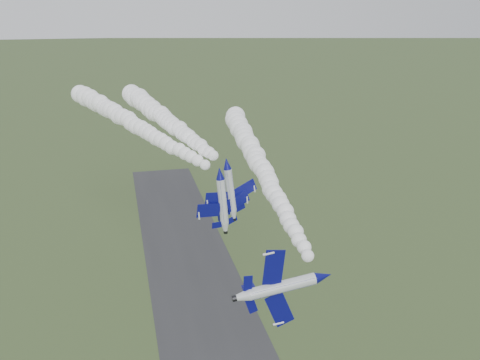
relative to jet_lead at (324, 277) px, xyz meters
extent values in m
cube|color=#2F2F32|center=(-7.92, 33.34, -35.70)|extent=(24.00, 260.00, 0.04)
cylinder|color=silver|center=(-0.05, 0.11, -0.01)|extent=(1.90, 8.84, 1.79)
cone|color=#0B0C68|center=(-0.12, -5.45, -0.01)|extent=(1.82, 2.33, 1.79)
cone|color=silver|center=(0.02, 5.47, -0.01)|extent=(1.81, 1.91, 1.79)
cylinder|color=black|center=(0.04, 6.52, -0.01)|extent=(0.91, 0.64, 0.91)
ellipsoid|color=black|center=(0.51, -2.16, 0.08)|extent=(1.23, 3.04, 1.19)
cube|color=#0B0C68|center=(-0.65, 0.96, 3.09)|extent=(0.88, 2.53, 4.80)
cube|color=#0B0C68|center=(0.26, 0.95, -3.15)|extent=(0.88, 2.53, 4.80)
cube|color=#0B0C68|center=(-0.23, 4.52, 1.65)|extent=(0.42, 1.16, 2.09)
cube|color=#0B0C68|center=(0.25, 4.52, -1.67)|extent=(0.42, 1.16, 2.09)
cube|color=#0B0C68|center=(1.36, 4.25, 0.19)|extent=(2.33, 1.71, 0.46)
cylinder|color=silver|center=(-9.16, 23.29, 7.50)|extent=(3.97, 7.93, 1.53)
cone|color=#0B0C68|center=(-7.57, 18.60, 7.50)|extent=(2.11, 2.44, 1.53)
cone|color=silver|center=(-10.69, 27.81, 7.50)|extent=(1.99, 2.09, 1.53)
cylinder|color=black|center=(-11.00, 28.69, 7.50)|extent=(0.91, 0.78, 0.77)
ellipsoid|color=black|center=(-8.56, 21.36, 8.02)|extent=(1.83, 2.88, 1.02)
cube|color=#0B0C68|center=(-12.03, 23.11, 7.09)|extent=(4.79, 3.51, 0.53)
cube|color=#0B0C68|center=(-6.74, 24.90, 7.62)|extent=(4.79, 3.51, 0.53)
cube|color=#0B0C68|center=(-11.83, 26.53, 7.36)|extent=(2.10, 1.58, 0.27)
cube|color=#0B0C68|center=(-9.01, 27.49, 7.63)|extent=(2.10, 1.58, 0.27)
cube|color=#0B0C68|center=(-10.46, 26.76, 8.71)|extent=(0.77, 1.51, 2.06)
cylinder|color=silver|center=(-7.83, 24.03, 8.86)|extent=(3.32, 7.61, 1.49)
cone|color=#0B0C68|center=(-6.65, 19.47, 8.86)|extent=(1.94, 2.27, 1.49)
cone|color=silver|center=(-8.97, 28.42, 8.86)|extent=(1.85, 1.92, 1.49)
cylinder|color=black|center=(-9.19, 29.29, 8.86)|extent=(0.87, 0.71, 0.76)
ellipsoid|color=black|center=(-7.41, 22.15, 9.35)|extent=(1.61, 2.73, 1.00)
cube|color=#0B0C68|center=(-10.56, 24.06, 8.39)|extent=(4.48, 3.09, 0.64)
cube|color=#0B0C68|center=(-5.43, 25.39, 9.06)|extent=(4.48, 3.09, 0.64)
cube|color=#0B0C68|center=(-10.14, 27.30, 8.68)|extent=(1.96, 1.39, 0.31)
cube|color=#0B0C68|center=(-7.40, 28.00, 9.04)|extent=(1.96, 1.39, 0.31)
cube|color=#0B0C68|center=(-8.86, 27.41, 10.00)|extent=(0.70, 1.47, 1.96)
camera|label=1|loc=(-24.85, -57.83, 34.48)|focal=40.00mm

